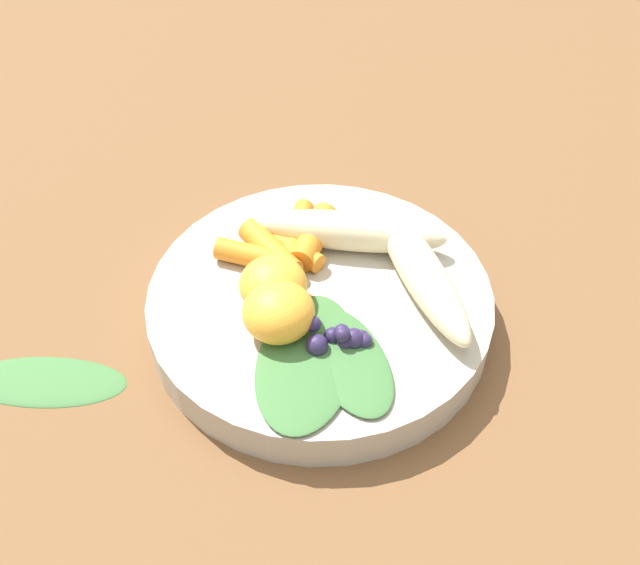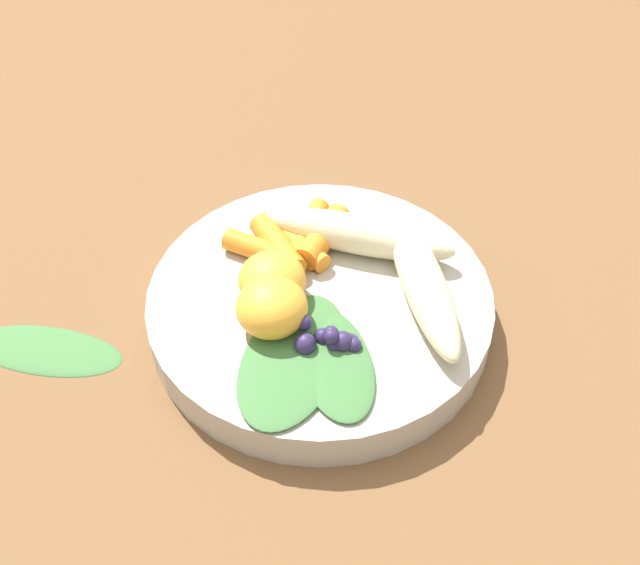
# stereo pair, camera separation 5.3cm
# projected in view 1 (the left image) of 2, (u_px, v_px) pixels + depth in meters

# --- Properties ---
(ground_plane) EXTENTS (2.40, 2.40, 0.00)m
(ground_plane) POSITION_uv_depth(u_px,v_px,m) (320.00, 320.00, 0.56)
(ground_plane) COLOR brown
(bowl) EXTENTS (0.24, 0.24, 0.03)m
(bowl) POSITION_uv_depth(u_px,v_px,m) (320.00, 307.00, 0.55)
(bowl) COLOR #B2AD9E
(bowl) RESTS_ON ground_plane
(banana_peeled_left) EXTENTS (0.11, 0.13, 0.03)m
(banana_peeled_left) POSITION_uv_depth(u_px,v_px,m) (349.00, 231.00, 0.56)
(banana_peeled_left) COLOR beige
(banana_peeled_left) RESTS_ON bowl
(banana_peeled_right) EXTENTS (0.15, 0.06, 0.03)m
(banana_peeled_right) POSITION_uv_depth(u_px,v_px,m) (421.00, 271.00, 0.53)
(banana_peeled_right) COLOR beige
(banana_peeled_right) RESTS_ON bowl
(orange_segment_near) EXTENTS (0.05, 0.05, 0.04)m
(orange_segment_near) POSITION_uv_depth(u_px,v_px,m) (279.00, 312.00, 0.50)
(orange_segment_near) COLOR #F4A833
(orange_segment_near) RESTS_ON bowl
(orange_segment_far) EXTENTS (0.05, 0.05, 0.04)m
(orange_segment_far) POSITION_uv_depth(u_px,v_px,m) (273.00, 285.00, 0.52)
(orange_segment_far) COLOR #F4A833
(orange_segment_far) RESTS_ON bowl
(carrot_front) EXTENTS (0.05, 0.06, 0.02)m
(carrot_front) POSITION_uv_depth(u_px,v_px,m) (313.00, 237.00, 0.56)
(carrot_front) COLOR orange
(carrot_front) RESTS_ON bowl
(carrot_mid_left) EXTENTS (0.06, 0.05, 0.02)m
(carrot_mid_left) POSITION_uv_depth(u_px,v_px,m) (297.00, 233.00, 0.57)
(carrot_mid_left) COLOR orange
(carrot_mid_left) RESTS_ON bowl
(carrot_mid_right) EXTENTS (0.06, 0.03, 0.01)m
(carrot_mid_right) POSITION_uv_depth(u_px,v_px,m) (286.00, 245.00, 0.56)
(carrot_mid_right) COLOR orange
(carrot_mid_right) RESTS_ON bowl
(carrot_rear) EXTENTS (0.06, 0.02, 0.02)m
(carrot_rear) POSITION_uv_depth(u_px,v_px,m) (270.00, 250.00, 0.55)
(carrot_rear) COLOR orange
(carrot_rear) RESTS_ON bowl
(carrot_small) EXTENTS (0.05, 0.04, 0.02)m
(carrot_small) POSITION_uv_depth(u_px,v_px,m) (247.00, 255.00, 0.55)
(carrot_small) COLOR orange
(carrot_small) RESTS_ON bowl
(blueberry_pile) EXTENTS (0.03, 0.04, 0.02)m
(blueberry_pile) POSITION_uv_depth(u_px,v_px,m) (339.00, 338.00, 0.49)
(blueberry_pile) COLOR #2D234C
(blueberry_pile) RESTS_ON bowl
(coconut_shred_patch) EXTENTS (0.04, 0.04, 0.00)m
(coconut_shred_patch) POSITION_uv_depth(u_px,v_px,m) (306.00, 369.00, 0.49)
(coconut_shred_patch) COLOR white
(coconut_shred_patch) RESTS_ON bowl
(kale_leaf_left) EXTENTS (0.13, 0.12, 0.01)m
(kale_leaf_left) POSITION_uv_depth(u_px,v_px,m) (306.00, 361.00, 0.49)
(kale_leaf_left) COLOR #3D7038
(kale_leaf_left) RESTS_ON bowl
(kale_leaf_right) EXTENTS (0.10, 0.06, 0.01)m
(kale_leaf_right) POSITION_uv_depth(u_px,v_px,m) (348.00, 360.00, 0.49)
(kale_leaf_right) COLOR #3D7038
(kale_leaf_right) RESTS_ON bowl
(kale_leaf_stray) EXTENTS (0.10, 0.12, 0.01)m
(kale_leaf_stray) POSITION_uv_depth(u_px,v_px,m) (44.00, 380.00, 0.51)
(kale_leaf_stray) COLOR #3D7038
(kale_leaf_stray) RESTS_ON ground_plane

